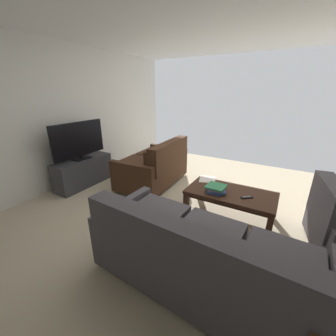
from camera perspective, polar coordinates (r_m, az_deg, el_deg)
ground_plane at (r=3.27m, az=7.24°, el=-11.90°), size 5.23×5.64×0.01m
wall_right at (r=4.49m, az=-24.98°, el=12.55°), size 0.12×5.64×2.53m
ceiling_slab at (r=2.89m, az=9.98°, el=36.27°), size 5.23×5.64×0.01m
sofa_main at (r=2.01m, az=8.61°, el=-22.82°), size 2.06×0.97×0.86m
loveseat_near at (r=4.02m, az=-3.51°, el=0.56°), size 0.95×1.47×0.88m
coffee_table at (r=3.10m, az=16.65°, el=-7.23°), size 1.20×0.64×0.40m
tv_stand at (r=4.34m, az=-22.00°, el=-1.00°), size 0.39×1.13×0.53m
flat_tv at (r=4.16m, az=-23.13°, el=6.98°), size 0.21×1.08×0.69m
book_stack at (r=3.00m, az=12.96°, el=-5.51°), size 0.31×0.30×0.10m
tv_remote at (r=2.97m, az=20.70°, el=-7.48°), size 0.15×0.14×0.02m
loose_magazine at (r=3.40m, az=10.67°, el=-3.04°), size 0.32×0.34×0.01m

